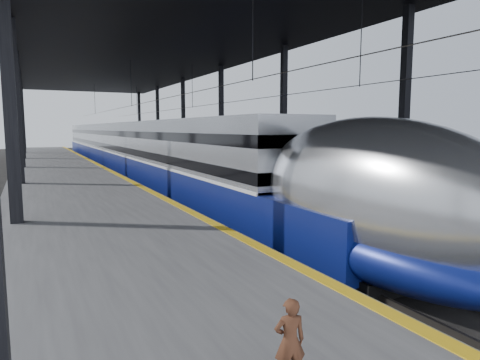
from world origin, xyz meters
TOP-DOWN VIEW (x-y plane):
  - ground at (0.00, 0.00)m, footprint 160.00×160.00m
  - platform at (-3.50, 20.00)m, footprint 6.00×80.00m
  - yellow_strip at (-0.70, 20.00)m, footprint 0.30×80.00m
  - rails at (4.50, 20.00)m, footprint 6.52×80.00m
  - canopy at (1.90, 20.00)m, footprint 18.00×75.00m
  - tgv_train at (2.00, 26.48)m, footprint 2.91×65.20m
  - second_train at (7.00, 35.80)m, footprint 2.77×56.05m
  - child at (-3.00, -5.26)m, footprint 0.39×0.30m

SIDE VIEW (x-z plane):
  - ground at x=0.00m, z-range 0.00..0.00m
  - rails at x=4.50m, z-range 0.00..0.16m
  - platform at x=-3.50m, z-range 0.00..1.00m
  - yellow_strip at x=-0.70m, z-range 1.00..1.01m
  - child at x=-3.00m, z-range 1.00..1.96m
  - second_train at x=7.00m, z-range 0.02..3.84m
  - tgv_train at x=2.00m, z-range -0.14..4.03m
  - canopy at x=1.90m, z-range 4.38..13.85m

